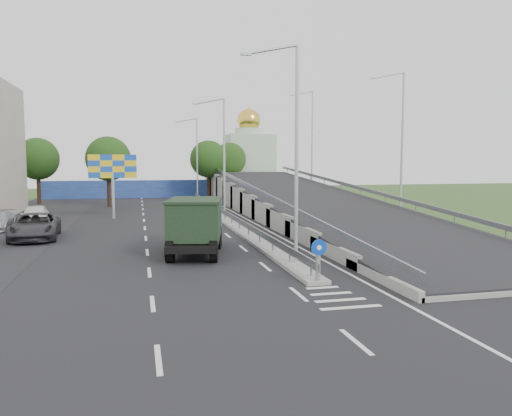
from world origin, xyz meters
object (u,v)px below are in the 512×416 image
object	(u,v)px
lamp_post_far	(196,154)
parked_car_e	(35,216)
billboard	(113,170)
lamp_post_mid	(222,151)
parked_car_c	(35,226)
lamp_post_near	(293,142)
church	(249,159)
sign_bollard	(318,260)
dump_truck	(197,222)

from	to	relation	value
lamp_post_far	parked_car_e	bearing A→B (deg)	-123.67
billboard	parked_car_e	world-z (taller)	billboard
lamp_post_mid	parked_car_c	xyz separation A→B (m)	(-13.42, -8.60, -4.98)
lamp_post_mid	parked_car_e	xyz separation A→B (m)	(-14.63, -1.96, -4.98)
lamp_post_near	church	world-z (taller)	church
sign_bollard	lamp_post_mid	bearing A→B (deg)	89.74
billboard	dump_truck	size ratio (longest dim) A/B	0.77
billboard	lamp_post_far	bearing A→B (deg)	63.16
lamp_post_near	lamp_post_mid	xyz separation A→B (m)	(0.00, 20.00, 0.00)
lamp_post_far	parked_car_e	distance (m)	26.85
lamp_post_near	parked_car_e	xyz separation A→B (m)	(-14.63, 18.04, -4.98)
lamp_post_mid	parked_car_c	bearing A→B (deg)	-147.33
billboard	parked_car_c	size ratio (longest dim) A/B	0.92
parked_car_e	lamp_post_far	bearing A→B (deg)	49.53
dump_truck	lamp_post_far	bearing A→B (deg)	95.26
lamp_post_mid	church	distance (m)	35.41
church	billboard	xyz separation A→B (m)	(-19.00, -32.00, -1.12)
lamp_post_mid	lamp_post_far	size ratio (longest dim) A/B	1.00
sign_bollard	lamp_post_near	size ratio (longest dim) A/B	0.17
sign_bollard	billboard	world-z (taller)	billboard
lamp_post_near	sign_bollard	bearing A→B (deg)	-91.64
sign_bollard	lamp_post_far	bearing A→B (deg)	89.86
lamp_post_near	lamp_post_mid	bearing A→B (deg)	90.00
lamp_post_far	church	xyz separation A→B (m)	(9.89, 14.00, -0.50)
lamp_post_far	dump_truck	bearing A→B (deg)	-96.40
lamp_post_near	lamp_post_far	world-z (taller)	same
lamp_post_far	billboard	bearing A→B (deg)	-116.84
lamp_post_far	dump_truck	world-z (taller)	lamp_post_far
lamp_post_far	parked_car_c	world-z (taller)	lamp_post_far
lamp_post_near	lamp_post_far	bearing A→B (deg)	90.00
lamp_post_near	parked_car_c	world-z (taller)	lamp_post_near
lamp_post_near	lamp_post_far	size ratio (longest dim) A/B	1.00
billboard	parked_car_e	size ratio (longest dim) A/B	1.14
church	parked_car_c	size ratio (longest dim) A/B	2.32
lamp_post_far	billboard	xyz separation A→B (m)	(-9.11, -18.00, -1.62)
sign_bollard	church	bearing A→B (deg)	80.19
church	lamp_post_far	bearing A→B (deg)	-125.24
billboard	sign_bollard	bearing A→B (deg)	-70.79
church	dump_truck	size ratio (longest dim) A/B	1.93
sign_bollard	parked_car_e	world-z (taller)	sign_bollard
billboard	parked_car_c	xyz separation A→B (m)	(-4.31, -10.60, -3.36)
lamp_post_mid	billboard	bearing A→B (deg)	167.62
lamp_post_near	parked_car_e	bearing A→B (deg)	129.03
lamp_post_near	dump_truck	size ratio (longest dim) A/B	1.41
lamp_post_near	billboard	distance (m)	23.87
sign_bollard	parked_car_e	xyz separation A→B (m)	(-14.52, 21.87, -0.21)
lamp_post_mid	parked_car_c	world-z (taller)	lamp_post_mid
billboard	parked_car_c	bearing A→B (deg)	-112.11
lamp_post_far	dump_truck	xyz separation A→B (m)	(-3.99, -35.59, -4.15)
sign_bollard	church	distance (m)	58.84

